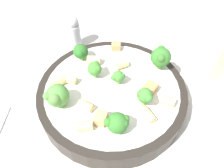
{
  "coord_description": "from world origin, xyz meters",
  "views": [
    {
      "loc": [
        0.12,
        -0.23,
        0.35
      ],
      "look_at": [
        0.0,
        0.0,
        0.05
      ],
      "focal_mm": 35.0,
      "sensor_mm": 36.0,
      "label": 1
    }
  ],
  "objects_px": {
    "pasta_bowl": "(112,93)",
    "broccoli_floret_5": "(118,123)",
    "broccoli_floret_4": "(118,77)",
    "chicken_chunk_1": "(116,47)",
    "rigatoni_0": "(70,79)",
    "rigatoni_3": "(57,82)",
    "rigatoni_2": "(84,126)",
    "broccoli_floret_2": "(145,96)",
    "rigatoni_1": "(122,65)",
    "rigatoni_6": "(168,101)",
    "rigatoni_4": "(94,60)",
    "pepper_shaker": "(74,32)",
    "broccoli_floret_6": "(95,68)",
    "broccoli_floret_0": "(80,52)",
    "broccoli_floret_1": "(161,57)",
    "rigatoni_7": "(148,115)",
    "rigatoni_5": "(86,106)",
    "chicken_chunk_2": "(101,118)",
    "chicken_chunk_0": "(150,89)",
    "broccoli_floret_3": "(57,96)"
  },
  "relations": [
    {
      "from": "broccoli_floret_1",
      "to": "rigatoni_6",
      "type": "relative_size",
      "value": 2.1
    },
    {
      "from": "rigatoni_7",
      "to": "rigatoni_4",
      "type": "bearing_deg",
      "value": 153.08
    },
    {
      "from": "rigatoni_1",
      "to": "pepper_shaker",
      "type": "height_order",
      "value": "pepper_shaker"
    },
    {
      "from": "broccoli_floret_5",
      "to": "broccoli_floret_6",
      "type": "distance_m",
      "value": 0.12
    },
    {
      "from": "broccoli_floret_1",
      "to": "rigatoni_7",
      "type": "xyz_separation_m",
      "value": [
        0.02,
        -0.12,
        -0.02
      ]
    },
    {
      "from": "broccoli_floret_1",
      "to": "broccoli_floret_2",
      "type": "bearing_deg",
      "value": -86.63
    },
    {
      "from": "broccoli_floret_2",
      "to": "chicken_chunk_0",
      "type": "height_order",
      "value": "broccoli_floret_2"
    },
    {
      "from": "broccoli_floret_0",
      "to": "rigatoni_0",
      "type": "relative_size",
      "value": 1.28
    },
    {
      "from": "pasta_bowl",
      "to": "broccoli_floret_5",
      "type": "relative_size",
      "value": 7.6
    },
    {
      "from": "rigatoni_1",
      "to": "pepper_shaker",
      "type": "xyz_separation_m",
      "value": [
        -0.15,
        0.06,
        -0.01
      ]
    },
    {
      "from": "broccoli_floret_4",
      "to": "broccoli_floret_5",
      "type": "xyz_separation_m",
      "value": [
        0.04,
        -0.09,
        0.0
      ]
    },
    {
      "from": "broccoli_floret_1",
      "to": "broccoli_floret_6",
      "type": "relative_size",
      "value": 1.35
    },
    {
      "from": "broccoli_floret_5",
      "to": "rigatoni_6",
      "type": "relative_size",
      "value": 1.61
    },
    {
      "from": "rigatoni_3",
      "to": "rigatoni_6",
      "type": "xyz_separation_m",
      "value": [
        0.2,
        0.05,
        -0.0
      ]
    },
    {
      "from": "rigatoni_1",
      "to": "chicken_chunk_1",
      "type": "distance_m",
      "value": 0.06
    },
    {
      "from": "broccoli_floret_2",
      "to": "rigatoni_5",
      "type": "distance_m",
      "value": 0.1
    },
    {
      "from": "broccoli_floret_5",
      "to": "rigatoni_0",
      "type": "distance_m",
      "value": 0.13
    },
    {
      "from": "broccoli_floret_2",
      "to": "rigatoni_4",
      "type": "distance_m",
      "value": 0.14
    },
    {
      "from": "rigatoni_1",
      "to": "rigatoni_5",
      "type": "relative_size",
      "value": 0.9
    },
    {
      "from": "rigatoni_3",
      "to": "rigatoni_2",
      "type": "bearing_deg",
      "value": -30.96
    },
    {
      "from": "rigatoni_0",
      "to": "rigatoni_6",
      "type": "relative_size",
      "value": 1.23
    },
    {
      "from": "broccoli_floret_3",
      "to": "rigatoni_4",
      "type": "distance_m",
      "value": 0.12
    },
    {
      "from": "rigatoni_2",
      "to": "rigatoni_7",
      "type": "relative_size",
      "value": 0.87
    },
    {
      "from": "broccoli_floret_3",
      "to": "rigatoni_0",
      "type": "height_order",
      "value": "broccoli_floret_3"
    },
    {
      "from": "broccoli_floret_2",
      "to": "rigatoni_1",
      "type": "height_order",
      "value": "broccoli_floret_2"
    },
    {
      "from": "rigatoni_5",
      "to": "rigatoni_6",
      "type": "bearing_deg",
      "value": 30.81
    },
    {
      "from": "rigatoni_1",
      "to": "broccoli_floret_1",
      "type": "bearing_deg",
      "value": 26.01
    },
    {
      "from": "rigatoni_5",
      "to": "chicken_chunk_1",
      "type": "xyz_separation_m",
      "value": [
        -0.02,
        0.16,
        -0.0
      ]
    },
    {
      "from": "rigatoni_1",
      "to": "rigatoni_2",
      "type": "xyz_separation_m",
      "value": [
        0.01,
        -0.15,
        0.0
      ]
    },
    {
      "from": "broccoli_floret_0",
      "to": "chicken_chunk_1",
      "type": "distance_m",
      "value": 0.08
    },
    {
      "from": "broccoli_floret_3",
      "to": "rigatoni_2",
      "type": "bearing_deg",
      "value": -17.56
    },
    {
      "from": "rigatoni_1",
      "to": "rigatoni_4",
      "type": "relative_size",
      "value": 0.9
    },
    {
      "from": "broccoli_floret_2",
      "to": "rigatoni_1",
      "type": "distance_m",
      "value": 0.1
    },
    {
      "from": "rigatoni_0",
      "to": "rigatoni_3",
      "type": "xyz_separation_m",
      "value": [
        -0.02,
        -0.02,
        0.0
      ]
    },
    {
      "from": "pasta_bowl",
      "to": "rigatoni_4",
      "type": "bearing_deg",
      "value": 145.83
    },
    {
      "from": "rigatoni_4",
      "to": "rigatoni_6",
      "type": "xyz_separation_m",
      "value": [
        0.17,
        -0.03,
        -0.0
      ]
    },
    {
      "from": "broccoli_floret_4",
      "to": "rigatoni_3",
      "type": "bearing_deg",
      "value": -151.01
    },
    {
      "from": "broccoli_floret_1",
      "to": "rigatoni_2",
      "type": "distance_m",
      "value": 0.2
    },
    {
      "from": "chicken_chunk_0",
      "to": "chicken_chunk_2",
      "type": "xyz_separation_m",
      "value": [
        -0.05,
        -0.09,
        -0.0
      ]
    },
    {
      "from": "broccoli_floret_1",
      "to": "chicken_chunk_2",
      "type": "height_order",
      "value": "broccoli_floret_1"
    },
    {
      "from": "pasta_bowl",
      "to": "rigatoni_0",
      "type": "xyz_separation_m",
      "value": [
        -0.08,
        -0.02,
        0.02
      ]
    },
    {
      "from": "rigatoni_1",
      "to": "rigatoni_4",
      "type": "distance_m",
      "value": 0.06
    },
    {
      "from": "rigatoni_2",
      "to": "chicken_chunk_1",
      "type": "distance_m",
      "value": 0.2
    },
    {
      "from": "broccoli_floret_4",
      "to": "chicken_chunk_1",
      "type": "height_order",
      "value": "broccoli_floret_4"
    },
    {
      "from": "rigatoni_4",
      "to": "pepper_shaker",
      "type": "relative_size",
      "value": 0.32
    },
    {
      "from": "broccoli_floret_4",
      "to": "rigatoni_6",
      "type": "height_order",
      "value": "broccoli_floret_4"
    },
    {
      "from": "broccoli_floret_6",
      "to": "chicken_chunk_2",
      "type": "height_order",
      "value": "broccoli_floret_6"
    },
    {
      "from": "rigatoni_2",
      "to": "broccoli_floret_6",
      "type": "bearing_deg",
      "value": 110.92
    },
    {
      "from": "chicken_chunk_0",
      "to": "pepper_shaker",
      "type": "xyz_separation_m",
      "value": [
        -0.22,
        0.09,
        -0.01
      ]
    },
    {
      "from": "rigatoni_6",
      "to": "rigatoni_4",
      "type": "bearing_deg",
      "value": 169.23
    }
  ]
}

